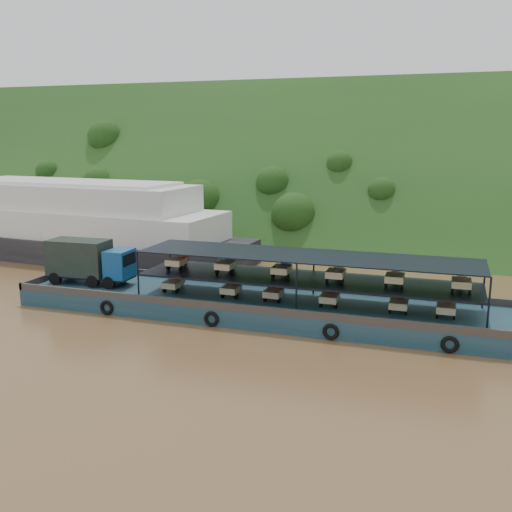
% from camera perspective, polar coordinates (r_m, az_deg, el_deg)
% --- Properties ---
extents(ground, '(160.00, 160.00, 0.00)m').
position_cam_1_polar(ground, '(42.15, 1.30, -5.24)').
color(ground, brown).
rests_on(ground, ground).
extents(hillside, '(140.00, 39.60, 39.60)m').
position_cam_1_polar(hillside, '(76.45, 9.28, 2.41)').
color(hillside, '#163814').
rests_on(hillside, ground).
extents(cargo_barge, '(35.00, 7.18, 4.60)m').
position_cam_1_polar(cargo_barge, '(40.73, -1.47, -4.18)').
color(cargo_barge, '#123542').
rests_on(cargo_barge, ground).
extents(passenger_ferry, '(39.74, 12.75, 7.92)m').
position_cam_1_polar(passenger_ferry, '(62.80, -18.04, 3.09)').
color(passenger_ferry, black).
rests_on(passenger_ferry, ground).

